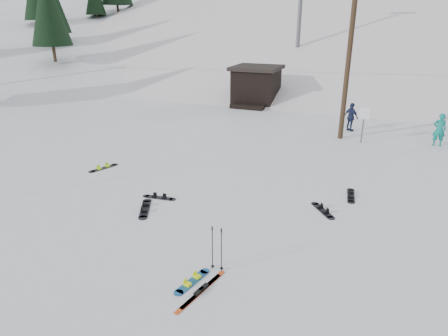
% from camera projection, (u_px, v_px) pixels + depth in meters
% --- Properties ---
extents(ground, '(200.00, 200.00, 0.00)m').
position_uv_depth(ground, '(191.00, 277.00, 10.08)').
color(ground, white).
rests_on(ground, ground).
extents(ski_slope, '(60.00, 85.24, 65.97)m').
position_uv_depth(ski_slope, '(351.00, 141.00, 62.00)').
color(ski_slope, white).
rests_on(ski_slope, ground).
extents(ridge_left, '(47.54, 95.03, 58.38)m').
position_uv_depth(ridge_left, '(129.00, 123.00, 68.17)').
color(ridge_left, white).
rests_on(ridge_left, ground).
extents(treeline_left, '(20.00, 64.00, 10.00)m').
position_uv_depth(treeline_left, '(102.00, 62.00, 56.61)').
color(treeline_left, black).
rests_on(treeline_left, ground).
extents(treeline_crest, '(50.00, 6.00, 10.00)m').
position_uv_depth(treeline_crest, '(372.00, 47.00, 84.56)').
color(treeline_crest, black).
rests_on(treeline_crest, ski_slope).
extents(utility_pole, '(2.00, 0.26, 9.00)m').
position_uv_depth(utility_pole, '(350.00, 48.00, 19.83)').
color(utility_pole, '#3A2819').
rests_on(utility_pole, ground).
extents(trail_sign, '(0.50, 0.09, 1.85)m').
position_uv_depth(trail_sign, '(364.00, 119.00, 20.30)').
color(trail_sign, '#595B60').
rests_on(trail_sign, ground).
extents(lift_hut, '(3.40, 4.10, 2.75)m').
position_uv_depth(lift_hut, '(256.00, 85.00, 29.48)').
color(lift_hut, black).
rests_on(lift_hut, ground).
extents(hero_snowboard, '(0.46, 1.25, 0.09)m').
position_uv_depth(hero_snowboard, '(192.00, 281.00, 9.88)').
color(hero_snowboard, '#15548E').
rests_on(hero_snowboard, ground).
extents(hero_skis, '(0.49, 1.87, 0.10)m').
position_uv_depth(hero_skis, '(201.00, 291.00, 9.53)').
color(hero_skis, '#AF3C12').
rests_on(hero_skis, ground).
extents(ski_poles, '(0.34, 0.09, 1.23)m').
position_uv_depth(ski_poles, '(217.00, 248.00, 10.16)').
color(ski_poles, black).
rests_on(ski_poles, ground).
extents(board_scatter_a, '(1.28, 0.35, 0.09)m').
position_uv_depth(board_scatter_a, '(159.00, 197.00, 14.44)').
color(board_scatter_a, black).
rests_on(board_scatter_a, ground).
extents(board_scatter_b, '(0.86, 1.46, 0.11)m').
position_uv_depth(board_scatter_b, '(145.00, 208.00, 13.59)').
color(board_scatter_b, black).
rests_on(board_scatter_b, ground).
extents(board_scatter_c, '(0.66, 1.35, 0.10)m').
position_uv_depth(board_scatter_c, '(104.00, 168.00, 17.24)').
color(board_scatter_c, black).
rests_on(board_scatter_c, ground).
extents(board_scatter_d, '(0.94, 1.13, 0.10)m').
position_uv_depth(board_scatter_d, '(323.00, 210.00, 13.48)').
color(board_scatter_d, black).
rests_on(board_scatter_d, ground).
extents(board_scatter_f, '(0.38, 1.38, 0.10)m').
position_uv_depth(board_scatter_f, '(351.00, 195.00, 14.59)').
color(board_scatter_f, black).
rests_on(board_scatter_f, ground).
extents(skier_teal, '(0.62, 0.42, 1.67)m').
position_uv_depth(skier_teal, '(439.00, 130.00, 19.96)').
color(skier_teal, '#0C786B').
rests_on(skier_teal, ground).
extents(skier_navy, '(1.00, 0.88, 1.62)m').
position_uv_depth(skier_navy, '(351.00, 117.00, 22.57)').
color(skier_navy, '#1B2344').
rests_on(skier_navy, ground).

